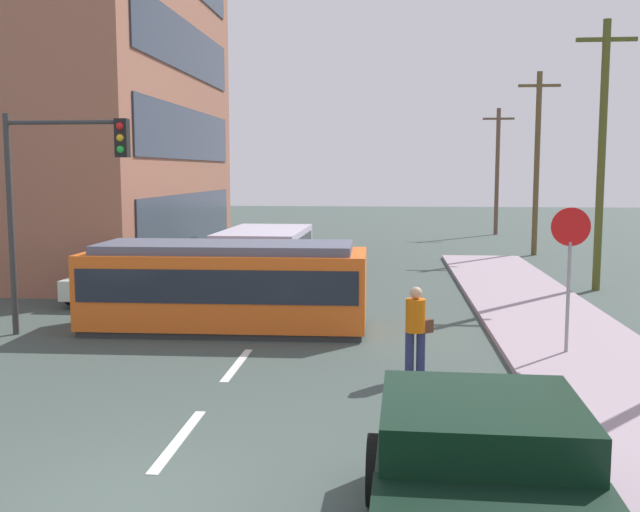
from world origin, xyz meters
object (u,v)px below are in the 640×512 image
object	(u,v)px
streetcar_tram	(226,285)
utility_pole_distant	(497,169)
traffic_light_mast	(57,181)
pedestrian_crossing	(416,327)
pickup_truck_parked	(486,498)
utility_pole_far	(537,160)
city_bus	(265,254)
stop_sign	(570,249)
parked_sedan_far	(169,254)
parked_sedan_furthest	(204,238)
utility_pole_mid	(602,151)
parked_sedan_mid	(121,277)

from	to	relation	value
streetcar_tram	utility_pole_distant	xyz separation A→B (m)	(10.10, 27.07, 2.78)
streetcar_tram	utility_pole_distant	bearing A→B (deg)	69.54
streetcar_tram	traffic_light_mast	bearing A→B (deg)	-164.18
streetcar_tram	pedestrian_crossing	xyz separation A→B (m)	(4.30, -3.77, -0.12)
pickup_truck_parked	utility_pole_far	distance (m)	27.60
city_bus	stop_sign	xyz separation A→B (m)	(7.52, -8.57, 1.14)
parked_sedan_far	traffic_light_mast	bearing A→B (deg)	-85.53
parked_sedan_furthest	stop_sign	distance (m)	22.09
parked_sedan_furthest	utility_pole_mid	distance (m)	18.22
city_bus	pedestrian_crossing	bearing A→B (deg)	-66.41
traffic_light_mast	pedestrian_crossing	bearing A→B (deg)	-19.30
city_bus	utility_pole_far	world-z (taller)	utility_pole_far
stop_sign	parked_sedan_far	bearing A→B (deg)	134.24
traffic_light_mast	utility_pole_far	bearing A→B (deg)	51.53
pedestrian_crossing	parked_sedan_furthest	xyz separation A→B (m)	(-8.97, 20.15, -0.32)
parked_sedan_far	utility_pole_mid	world-z (taller)	utility_pole_mid
parked_sedan_mid	traffic_light_mast	xyz separation A→B (m)	(0.48, -4.98, 2.88)
pedestrian_crossing	parked_sedan_furthest	distance (m)	22.06
parked_sedan_furthest	parked_sedan_mid	bearing A→B (deg)	-87.14
parked_sedan_far	stop_sign	distance (m)	16.96
parked_sedan_mid	parked_sedan_furthest	bearing A→B (deg)	92.86
traffic_light_mast	utility_pole_mid	world-z (taller)	utility_pole_mid
pedestrian_crossing	city_bus	bearing A→B (deg)	113.59
pedestrian_crossing	utility_pole_mid	distance (m)	12.53
stop_sign	traffic_light_mast	xyz separation A→B (m)	(-10.92, 1.08, 1.31)
city_bus	utility_pole_mid	distance (m)	10.99
streetcar_tram	pickup_truck_parked	size ratio (longest dim) A/B	1.31
parked_sedan_far	utility_pole_mid	size ratio (longest dim) A/B	0.51
parked_sedan_furthest	utility_pole_far	bearing A→B (deg)	0.12
stop_sign	utility_pole_far	world-z (taller)	utility_pole_far
pedestrian_crossing	utility_pole_far	size ratio (longest dim) A/B	0.21
streetcar_tram	parked_sedan_furthest	bearing A→B (deg)	105.92
streetcar_tram	parked_sedan_far	world-z (taller)	streetcar_tram
utility_pole_far	utility_pole_distant	bearing A→B (deg)	90.88
pickup_truck_parked	traffic_light_mast	world-z (taller)	traffic_light_mast
pedestrian_crossing	utility_pole_mid	world-z (taller)	utility_pole_mid
city_bus	parked_sedan_far	bearing A→B (deg)	140.33
parked_sedan_mid	utility_pole_mid	world-z (taller)	utility_pole_mid
stop_sign	parked_sedan_mid	bearing A→B (deg)	152.02
parked_sedan_mid	parked_sedan_far	bearing A→B (deg)	93.64
parked_sedan_far	parked_sedan_furthest	xyz separation A→B (m)	(-0.24, 6.37, 0.00)
parked_sedan_furthest	stop_sign	size ratio (longest dim) A/B	1.52
city_bus	parked_sedan_furthest	bearing A→B (deg)	114.42
pedestrian_crossing	stop_sign	world-z (taller)	stop_sign
stop_sign	utility_pole_mid	bearing A→B (deg)	71.34
city_bus	pedestrian_crossing	size ratio (longest dim) A/B	3.03
city_bus	utility_pole_distant	world-z (taller)	utility_pole_distant
parked_sedan_furthest	utility_pole_distant	xyz separation A→B (m)	(14.77, 10.70, 3.22)
utility_pole_distant	parked_sedan_furthest	bearing A→B (deg)	-144.09
parked_sedan_mid	streetcar_tram	bearing A→B (deg)	-44.35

